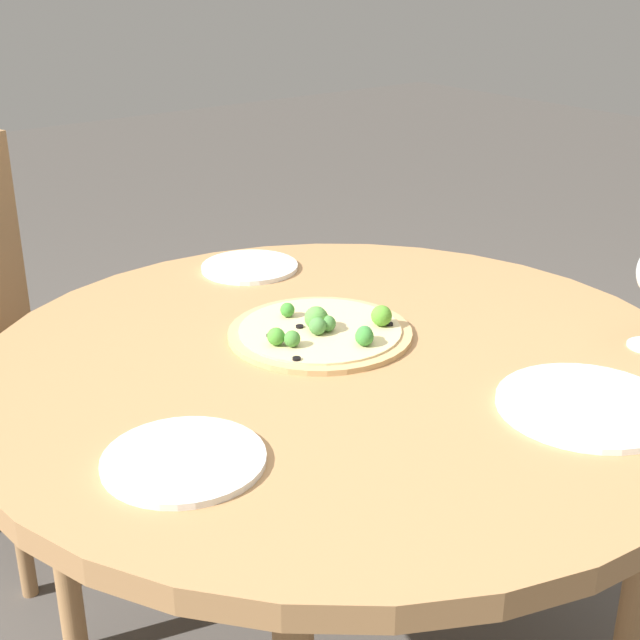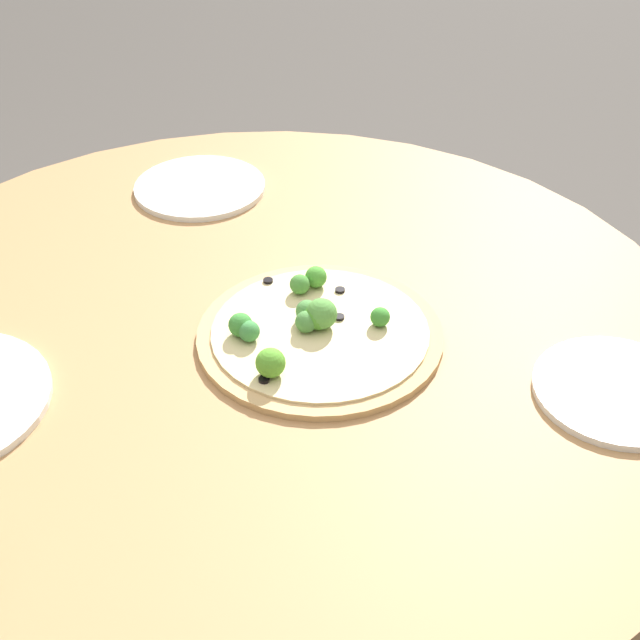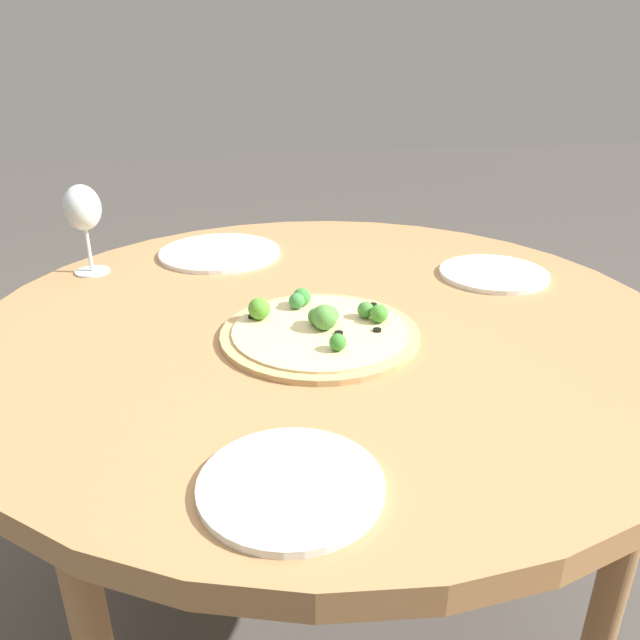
# 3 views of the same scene
# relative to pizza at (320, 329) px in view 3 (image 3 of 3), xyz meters

# --- Properties ---
(ground_plane) EXTENTS (12.00, 12.00, 0.00)m
(ground_plane) POSITION_rel_pizza_xyz_m (0.03, 0.09, -0.73)
(ground_plane) COLOR #4C4742
(dining_table) EXTENTS (1.24, 1.24, 0.71)m
(dining_table) POSITION_rel_pizza_xyz_m (0.03, 0.09, -0.07)
(dining_table) COLOR #A87A4C
(dining_table) RESTS_ON ground_plane
(pizza) EXTENTS (0.33, 0.33, 0.06)m
(pizza) POSITION_rel_pizza_xyz_m (0.00, 0.00, 0.00)
(pizza) COLOR tan
(pizza) RESTS_ON dining_table
(wine_glass) EXTENTS (0.07, 0.07, 0.19)m
(wine_glass) POSITION_rel_pizza_xyz_m (-0.42, 0.38, 0.12)
(wine_glass) COLOR silver
(wine_glass) RESTS_ON dining_table
(plate_near) EXTENTS (0.22, 0.22, 0.01)m
(plate_near) POSITION_rel_pizza_xyz_m (0.40, 0.22, -0.01)
(plate_near) COLOR white
(plate_near) RESTS_ON dining_table
(plate_far) EXTENTS (0.27, 0.27, 0.01)m
(plate_far) POSITION_rel_pizza_xyz_m (-0.15, 0.45, -0.01)
(plate_far) COLOR white
(plate_far) RESTS_ON dining_table
(plate_side) EXTENTS (0.21, 0.21, 0.01)m
(plate_side) POSITION_rel_pizza_xyz_m (-0.10, -0.38, -0.01)
(plate_side) COLOR white
(plate_side) RESTS_ON dining_table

